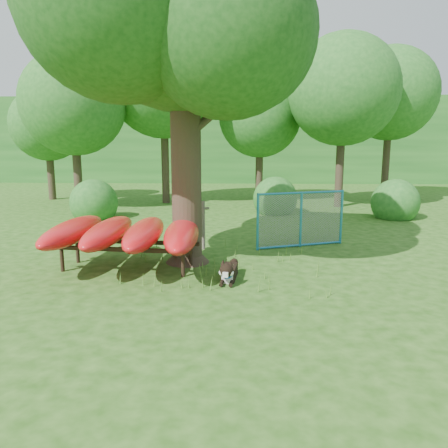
{
  "coord_description": "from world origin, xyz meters",
  "views": [
    {
      "loc": [
        0.58,
        -8.77,
        2.88
      ],
      "look_at": [
        0.2,
        1.2,
        1.0
      ],
      "focal_mm": 35.0,
      "sensor_mm": 36.0,
      "label": 1
    }
  ],
  "objects_px": {
    "fence_section": "(301,219)",
    "husky_dog": "(229,272)",
    "oak_tree": "(181,3)",
    "kayak_rack": "(126,233)"
  },
  "relations": [
    {
      "from": "kayak_rack",
      "to": "husky_dog",
      "type": "bearing_deg",
      "value": -12.08
    },
    {
      "from": "oak_tree",
      "to": "husky_dog",
      "type": "relative_size",
      "value": 7.18
    },
    {
      "from": "husky_dog",
      "to": "kayak_rack",
      "type": "bearing_deg",
      "value": 167.53
    },
    {
      "from": "husky_dog",
      "to": "fence_section",
      "type": "distance_m",
      "value": 3.71
    },
    {
      "from": "oak_tree",
      "to": "fence_section",
      "type": "bearing_deg",
      "value": 29.11
    },
    {
      "from": "oak_tree",
      "to": "fence_section",
      "type": "xyz_separation_m",
      "value": [
        3.01,
        1.68,
        -5.1
      ]
    },
    {
      "from": "fence_section",
      "to": "husky_dog",
      "type": "bearing_deg",
      "value": -141.7
    },
    {
      "from": "kayak_rack",
      "to": "husky_dog",
      "type": "height_order",
      "value": "kayak_rack"
    },
    {
      "from": "oak_tree",
      "to": "husky_dog",
      "type": "bearing_deg",
      "value": -52.81
    },
    {
      "from": "husky_dog",
      "to": "fence_section",
      "type": "relative_size",
      "value": 0.48
    }
  ]
}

